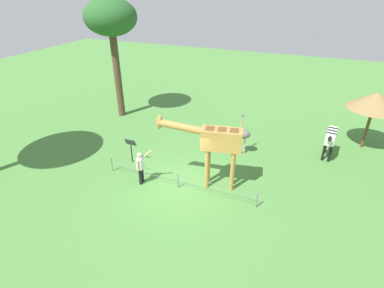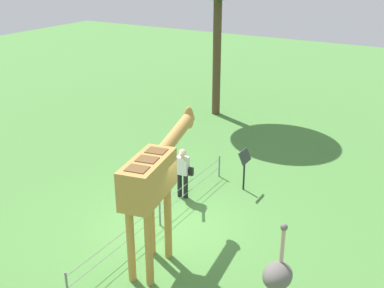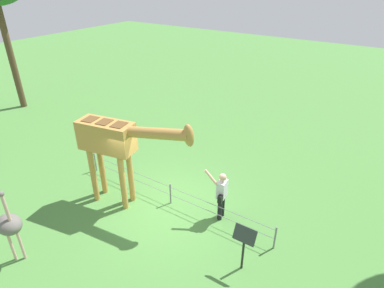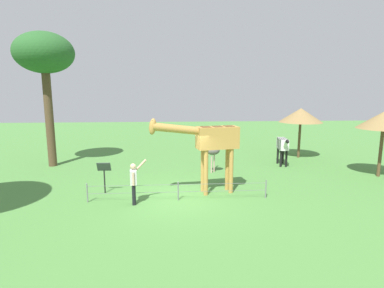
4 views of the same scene
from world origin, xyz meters
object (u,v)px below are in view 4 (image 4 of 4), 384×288
object	(u,v)px
visitor	(134,181)
zebra	(283,145)
shade_hut_near	(301,115)
giraffe	(210,141)
tree_east	(44,56)
info_sign	(104,171)
ostrich	(213,150)
shade_hut_far	(384,120)

from	to	relation	value
visitor	zebra	xyz separation A→B (m)	(-7.74, -5.56, 0.26)
visitor	shade_hut_near	world-z (taller)	shade_hut_near
giraffe	shade_hut_near	size ratio (longest dim) A/B	1.18
visitor	tree_east	xyz separation A→B (m)	(5.36, -6.34, 5.18)
zebra	info_sign	size ratio (longest dim) A/B	1.38
tree_east	ostrich	bearing A→B (deg)	167.25
ostrich	info_sign	distance (m)	5.77
info_sign	visitor	bearing A→B (deg)	135.24
giraffe	visitor	world-z (taller)	giraffe
giraffe	visitor	size ratio (longest dim) A/B	2.19
zebra	info_sign	distance (m)	10.04
zebra	shade_hut_far	distance (m)	5.04
visitor	tree_east	size ratio (longest dim) A/B	0.23
visitor	info_sign	xyz separation A→B (m)	(1.39, -1.38, 0.05)
shade_hut_far	tree_east	xyz separation A→B (m)	(17.13, -3.31, 3.27)
visitor	shade_hut_near	distance (m)	12.34
info_sign	shade_hut_far	bearing A→B (deg)	-172.82
giraffe	shade_hut_near	distance (m)	9.22
visitor	shade_hut_far	world-z (taller)	shade_hut_far
visitor	tree_east	world-z (taller)	tree_east
zebra	shade_hut_near	xyz separation A→B (m)	(-1.81, -2.04, 1.53)
visitor	tree_east	distance (m)	9.79
tree_east	info_sign	bearing A→B (deg)	128.67
visitor	info_sign	distance (m)	1.95
giraffe	tree_east	world-z (taller)	tree_east
zebra	visitor	bearing A→B (deg)	35.69
ostrich	shade_hut_near	world-z (taller)	shade_hut_near
ostrich	tree_east	distance (m)	10.39
giraffe	zebra	world-z (taller)	giraffe
ostrich	zebra	bearing A→B (deg)	-163.43
ostrich	shade_hut_far	size ratio (longest dim) A/B	0.69
shade_hut_far	info_sign	bearing A→B (deg)	7.18
tree_east	giraffe	bearing A→B (deg)	147.99
giraffe	shade_hut_near	bearing A→B (deg)	-135.08
ostrich	info_sign	size ratio (longest dim) A/B	1.70
giraffe	shade_hut_far	world-z (taller)	shade_hut_far
zebra	info_sign	xyz separation A→B (m)	(9.13, 4.19, -0.21)
giraffe	info_sign	xyz separation A→B (m)	(4.42, -0.28, -1.25)
shade_hut_near	zebra	bearing A→B (deg)	48.33
ostrich	tree_east	xyz separation A→B (m)	(8.93, -2.02, 4.91)
shade_hut_near	info_sign	bearing A→B (deg)	29.63
visitor	info_sign	bearing A→B (deg)	-44.76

